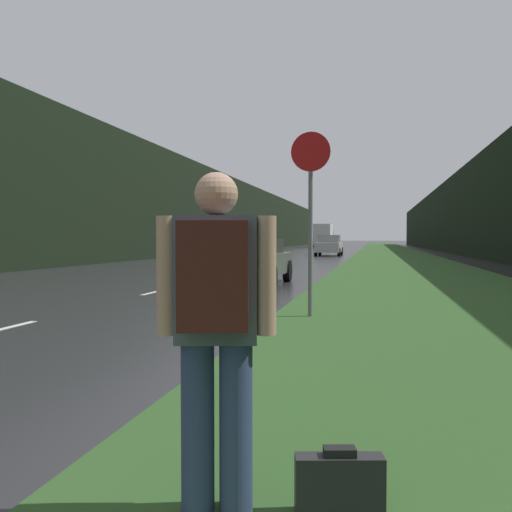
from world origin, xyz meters
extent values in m
cube|color=#2D5123|center=(6.55, 40.00, 0.01)|extent=(6.00, 240.00, 0.02)
cube|color=silver|center=(0.00, 13.90, 0.00)|extent=(0.12, 3.00, 0.01)
cube|color=silver|center=(0.00, 20.90, 0.00)|extent=(0.12, 3.00, 0.01)
cube|color=silver|center=(0.00, 27.90, 0.00)|extent=(0.12, 3.00, 0.01)
cube|color=black|center=(-9.55, 50.00, 3.66)|extent=(2.00, 140.00, 7.32)
cube|color=black|center=(12.55, 50.00, 3.35)|extent=(2.00, 140.00, 6.71)
cylinder|color=slate|center=(4.17, 9.76, 1.20)|extent=(0.07, 0.07, 2.39)
cylinder|color=#B71414|center=(4.17, 9.76, 2.71)|extent=(0.65, 0.02, 0.65)
cylinder|color=navy|center=(4.41, 3.31, 0.41)|extent=(0.16, 0.16, 0.82)
cylinder|color=navy|center=(4.59, 3.35, 0.41)|extent=(0.16, 0.16, 0.82)
cube|color=#4C5666|center=(4.50, 3.33, 1.11)|extent=(0.41, 0.29, 0.59)
sphere|color=tan|center=(4.50, 3.33, 1.51)|extent=(0.20, 0.20, 0.20)
cylinder|color=tan|center=(4.27, 3.28, 1.13)|extent=(0.09, 0.09, 0.56)
cylinder|color=tan|center=(4.73, 3.38, 1.13)|extent=(0.09, 0.09, 0.56)
cube|color=#471E19|center=(4.54, 3.14, 1.14)|extent=(0.33, 0.24, 0.47)
cube|color=#232326|center=(5.07, 3.43, 0.14)|extent=(0.43, 0.20, 0.29)
cube|color=black|center=(5.07, 3.43, 0.31)|extent=(0.16, 0.11, 0.04)
cube|color=#4C514C|center=(1.77, 15.71, 0.58)|extent=(1.80, 4.06, 0.58)
cube|color=#2D302D|center=(1.77, 15.91, 1.08)|extent=(1.53, 1.83, 0.41)
cylinder|color=black|center=(2.63, 14.45, 0.32)|extent=(0.20, 0.64, 0.64)
cylinder|color=black|center=(0.92, 14.45, 0.32)|extent=(0.20, 0.64, 0.64)
cylinder|color=black|center=(2.63, 16.97, 0.32)|extent=(0.20, 0.64, 0.64)
cylinder|color=black|center=(0.92, 16.97, 0.32)|extent=(0.20, 0.64, 0.64)
cube|color=#BCBCBC|center=(1.77, 41.92, 0.64)|extent=(1.77, 4.79, 0.72)
cube|color=slate|center=(1.77, 42.16, 1.27)|extent=(1.51, 2.16, 0.54)
cylinder|color=black|center=(2.62, 40.44, 0.31)|extent=(0.20, 0.61, 0.61)
cylinder|color=black|center=(0.93, 40.44, 0.31)|extent=(0.20, 0.61, 0.61)
cylinder|color=black|center=(2.62, 43.41, 0.31)|extent=(0.20, 0.61, 0.61)
cylinder|color=black|center=(0.93, 43.41, 0.31)|extent=(0.20, 0.61, 0.61)
cube|color=gray|center=(-1.77, 78.32, 1.46)|extent=(2.16, 2.08, 2.11)
cube|color=silver|center=(-1.77, 74.75, 1.81)|extent=(2.27, 5.06, 2.81)
cylinder|color=black|center=(-2.85, 78.11, 0.45)|extent=(0.28, 0.90, 0.90)
cylinder|color=black|center=(-0.69, 78.11, 0.45)|extent=(0.28, 0.90, 0.90)
cylinder|color=black|center=(-2.85, 73.49, 0.45)|extent=(0.28, 0.90, 0.90)
cylinder|color=black|center=(-0.69, 73.49, 0.45)|extent=(0.28, 0.90, 0.90)
camera|label=1|loc=(5.22, 0.91, 1.30)|focal=38.00mm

